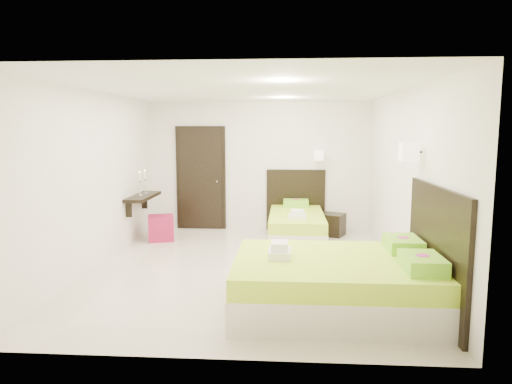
# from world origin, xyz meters

# --- Properties ---
(floor) EXTENTS (5.50, 5.50, 0.00)m
(floor) POSITION_xyz_m (0.00, 0.00, 0.00)
(floor) COLOR beige
(floor) RESTS_ON ground
(bed_single) EXTENTS (1.19, 1.99, 1.64)m
(bed_single) POSITION_xyz_m (0.76, 1.84, 0.30)
(bed_single) COLOR beige
(bed_single) RESTS_ON ground
(bed_double) EXTENTS (2.27, 1.93, 1.88)m
(bed_double) POSITION_xyz_m (1.20, -1.49, 0.34)
(bed_double) COLOR beige
(bed_double) RESTS_ON ground
(nightstand) EXTENTS (0.61, 0.59, 0.43)m
(nightstand) POSITION_xyz_m (1.44, 2.24, 0.21)
(nightstand) COLOR black
(nightstand) RESTS_ON ground
(ottoman) EXTENTS (0.57, 0.57, 0.46)m
(ottoman) POSITION_xyz_m (-1.76, 1.63, 0.23)
(ottoman) COLOR maroon
(ottoman) RESTS_ON ground
(door) EXTENTS (1.02, 0.15, 2.14)m
(door) POSITION_xyz_m (-1.20, 2.70, 1.05)
(door) COLOR black
(door) RESTS_ON ground
(console_shelf) EXTENTS (0.35, 1.20, 0.78)m
(console_shelf) POSITION_xyz_m (-2.08, 1.60, 0.82)
(console_shelf) COLOR black
(console_shelf) RESTS_ON ground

